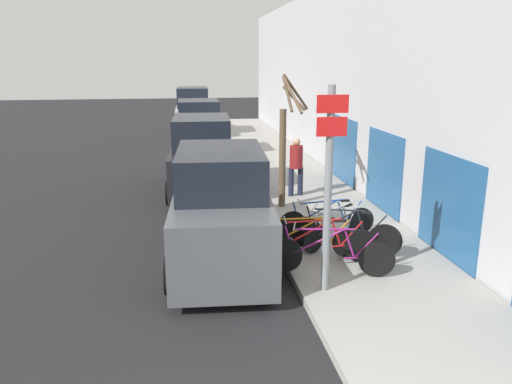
% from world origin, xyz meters
% --- Properties ---
extents(ground_plane, '(80.00, 80.00, 0.00)m').
position_xyz_m(ground_plane, '(0.00, 11.20, 0.00)').
color(ground_plane, black).
extents(sidewalk_curb, '(3.20, 32.00, 0.15)m').
position_xyz_m(sidewalk_curb, '(2.60, 14.00, 0.07)').
color(sidewalk_curb, '#9E9B93').
rests_on(sidewalk_curb, ground).
extents(building_facade, '(0.23, 32.00, 6.50)m').
position_xyz_m(building_facade, '(4.35, 13.91, 3.22)').
color(building_facade, '#BCBCC1').
rests_on(building_facade, ground).
extents(signpost, '(0.51, 0.15, 3.44)m').
position_xyz_m(signpost, '(1.42, 4.45, 1.99)').
color(signpost, gray).
rests_on(signpost, sidewalk_curb).
extents(bicycle_0, '(2.23, 0.76, 0.90)m').
position_xyz_m(bicycle_0, '(1.69, 5.05, 0.54)').
color(bicycle_0, black).
rests_on(bicycle_0, sidewalk_curb).
extents(bicycle_1, '(2.29, 0.44, 0.90)m').
position_xyz_m(bicycle_1, '(1.63, 5.60, 0.53)').
color(bicycle_1, black).
rests_on(bicycle_1, sidewalk_curb).
extents(bicycle_2, '(2.11, 0.53, 0.85)m').
position_xyz_m(bicycle_2, '(1.52, 5.89, 0.52)').
color(bicycle_2, black).
rests_on(bicycle_2, sidewalk_curb).
extents(bicycle_3, '(2.04, 1.03, 0.93)m').
position_xyz_m(bicycle_3, '(2.30, 6.07, 0.54)').
color(bicycle_3, black).
rests_on(bicycle_3, sidewalk_curb).
extents(bicycle_4, '(1.74, 1.22, 0.84)m').
position_xyz_m(bicycle_4, '(2.27, 6.52, 0.51)').
color(bicycle_4, black).
rests_on(bicycle_4, sidewalk_curb).
extents(bicycle_5, '(2.18, 0.44, 0.84)m').
position_xyz_m(bicycle_5, '(2.23, 7.07, 0.51)').
color(bicycle_5, black).
rests_on(bicycle_5, sidewalk_curb).
extents(parked_car_0, '(2.24, 4.90, 2.31)m').
position_xyz_m(parked_car_0, '(-0.18, 6.39, 1.06)').
color(parked_car_0, '#51565B').
rests_on(parked_car_0, ground).
extents(parked_car_1, '(2.23, 4.72, 2.32)m').
position_xyz_m(parked_car_1, '(-0.30, 11.96, 1.05)').
color(parked_car_1, black).
rests_on(parked_car_1, ground).
extents(parked_car_2, '(2.02, 4.25, 2.36)m').
position_xyz_m(parked_car_2, '(-0.17, 17.78, 1.08)').
color(parked_car_2, silver).
rests_on(parked_car_2, ground).
extents(parked_car_3, '(2.05, 4.79, 2.56)m').
position_xyz_m(parked_car_3, '(-0.25, 23.79, 1.15)').
color(parked_car_3, '#B2B7BC').
rests_on(parked_car_3, ground).
extents(pedestrian_near, '(0.44, 0.37, 1.68)m').
position_xyz_m(pedestrian_near, '(2.31, 10.52, 1.12)').
color(pedestrian_near, '#1E2338').
rests_on(pedestrian_near, sidewalk_curb).
extents(street_tree, '(0.74, 1.17, 3.47)m').
position_xyz_m(street_tree, '(1.73, 9.44, 1.79)').
color(street_tree, brown).
rests_on(street_tree, sidewalk_curb).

